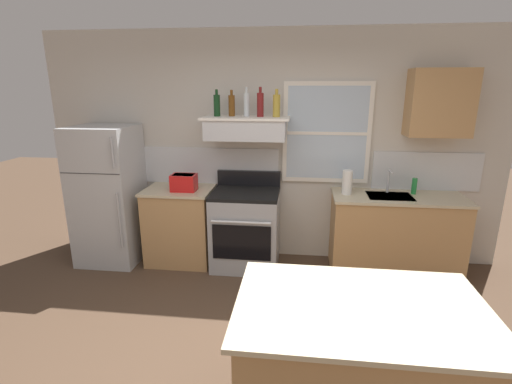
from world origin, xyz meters
name	(u,v)px	position (x,y,z in m)	size (l,w,h in m)	color
ground_plane	(243,382)	(0.00, 0.00, 0.00)	(16.00, 16.00, 0.00)	#4C3828
back_wall	(273,148)	(0.03, 2.23, 1.35)	(5.40, 0.11, 2.70)	beige
refrigerator	(109,195)	(-1.90, 1.84, 0.82)	(0.70, 0.72, 1.63)	#B7BABC
counter_left_of_stove	(181,225)	(-1.05, 1.90, 0.46)	(0.79, 0.63, 0.91)	tan
toaster	(184,182)	(-0.96, 1.83, 1.01)	(0.30, 0.20, 0.19)	red
stove_range	(246,228)	(-0.25, 1.86, 0.46)	(0.76, 0.69, 1.09)	#9EA0A5
range_hood_shelf	(246,128)	(-0.25, 1.96, 1.62)	(0.96, 0.52, 0.24)	silver
bottle_dark_green_wine	(217,105)	(-0.58, 1.98, 1.87)	(0.07, 0.07, 0.29)	#143819
bottle_amber_wine	(232,105)	(-0.42, 2.02, 1.87)	(0.07, 0.07, 0.29)	brown
bottle_clear_tall	(247,104)	(-0.25, 2.01, 1.88)	(0.06, 0.06, 0.32)	silver
bottle_red_label_wine	(260,104)	(-0.09, 1.97, 1.88)	(0.07, 0.07, 0.32)	maroon
bottle_champagne_gold_foil	(276,105)	(0.08, 1.96, 1.87)	(0.08, 0.08, 0.30)	#B29333
counter_right_with_sink	(395,234)	(1.45, 1.90, 0.46)	(1.43, 0.63, 0.91)	tan
sink_faucet	(389,178)	(1.35, 2.00, 1.08)	(0.03, 0.17, 0.28)	silver
paper_towel_roll	(347,182)	(0.88, 1.90, 1.04)	(0.11, 0.11, 0.27)	white
dish_soap_bottle	(414,186)	(1.63, 2.00, 1.00)	(0.06, 0.06, 0.18)	#268C3F
kitchen_island	(356,373)	(0.72, -0.34, 0.46)	(1.40, 0.90, 0.91)	tan
upper_cabinet_right	(440,103)	(1.80, 2.04, 1.90)	(0.64, 0.32, 0.70)	tan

